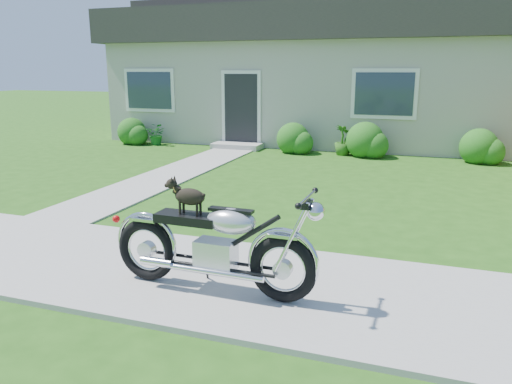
{
  "coord_description": "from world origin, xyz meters",
  "views": [
    {
      "loc": [
        3.7,
        -4.64,
        2.22
      ],
      "look_at": [
        1.73,
        1.0,
        0.75
      ],
      "focal_mm": 35.0,
      "sensor_mm": 36.0,
      "label": 1
    }
  ],
  "objects_px": {
    "house": "(316,71)",
    "potted_plant_left": "(157,134)",
    "motorcycle_with_dog": "(215,244)",
    "potted_plant_right": "(343,140)"
  },
  "relations": [
    {
      "from": "house",
      "to": "potted_plant_left",
      "type": "xyz_separation_m",
      "value": [
        -4.06,
        -3.44,
        -1.83
      ]
    },
    {
      "from": "potted_plant_left",
      "to": "motorcycle_with_dog",
      "type": "bearing_deg",
      "value": -56.75
    },
    {
      "from": "house",
      "to": "potted_plant_left",
      "type": "height_order",
      "value": "house"
    },
    {
      "from": "house",
      "to": "potted_plant_right",
      "type": "bearing_deg",
      "value": -65.68
    },
    {
      "from": "house",
      "to": "potted_plant_left",
      "type": "distance_m",
      "value": 5.63
    },
    {
      "from": "potted_plant_left",
      "to": "motorcycle_with_dog",
      "type": "relative_size",
      "value": 0.29
    },
    {
      "from": "potted_plant_right",
      "to": "motorcycle_with_dog",
      "type": "bearing_deg",
      "value": -88.57
    },
    {
      "from": "house",
      "to": "potted_plant_left",
      "type": "bearing_deg",
      "value": -139.71
    },
    {
      "from": "potted_plant_right",
      "to": "motorcycle_with_dog",
      "type": "height_order",
      "value": "motorcycle_with_dog"
    },
    {
      "from": "potted_plant_left",
      "to": "potted_plant_right",
      "type": "distance_m",
      "value": 5.62
    }
  ]
}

